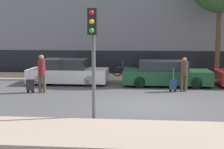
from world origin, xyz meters
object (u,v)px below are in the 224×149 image
parked_car_0 (67,72)px  pedestrian_right (184,72)px  trolley_left (30,85)px  parked_bicycle (126,70)px  traffic_light (93,42)px  parked_car_1 (166,74)px  pedestrian_left (42,71)px  trolley_right (173,84)px

parked_car_0 → pedestrian_right: size_ratio=2.61×
trolley_left → parked_bicycle: (4.22, 5.20, 0.12)m
parked_car_0 → traffic_light: traffic_light is taller
parked_car_1 → pedestrian_right: size_ratio=2.78×
parked_car_0 → traffic_light: bearing=-70.4°
pedestrian_right → traffic_light: size_ratio=0.46×
parked_car_1 → pedestrian_right: (0.75, -1.54, 0.29)m
pedestrian_left → trolley_right: size_ratio=1.54×
parked_car_0 → trolley_right: 5.84m
trolley_right → parked_bicycle: bearing=119.5°
trolley_right → parked_bicycle: 5.01m
parked_car_0 → trolley_left: parked_car_0 is taller
parked_car_0 → pedestrian_left: size_ratio=2.40×
pedestrian_left → pedestrian_right: bearing=-1.9°
pedestrian_left → parked_bicycle: pedestrian_left is taller
pedestrian_right → parked_car_1: bearing=99.0°
pedestrian_left → trolley_right: bearing=-2.7°
parked_car_1 → pedestrian_left: pedestrian_left is taller
parked_car_0 → parked_bicycle: parked_car_0 is taller
pedestrian_left → parked_bicycle: size_ratio=1.01×
parked_car_0 → parked_car_1: 5.32m
traffic_light → pedestrian_right: bearing=56.8°
traffic_light → parked_car_0: bearing=109.6°
trolley_right → parked_bicycle: size_ratio=0.66×
pedestrian_right → trolley_right: 0.79m
parked_car_1 → trolley_right: (0.23, -1.70, -0.27)m
pedestrian_left → trolley_right: 6.23m
traffic_light → trolley_left: bearing=129.8°
parked_car_1 → parked_bicycle: (-2.24, 2.66, -0.15)m
parked_car_1 → pedestrian_right: 1.74m
parked_car_0 → parked_bicycle: (3.07, 2.53, -0.16)m
parked_car_1 → trolley_left: bearing=-158.5°
parked_car_1 → traffic_light: size_ratio=1.29×
parked_car_1 → traffic_light: 7.73m
parked_car_0 → parked_car_1: parked_car_0 is taller
parked_car_0 → traffic_light: 7.75m
parked_car_1 → trolley_left: 6.95m
pedestrian_right → trolley_right: size_ratio=1.41×
pedestrian_left → trolley_left: 0.85m
parked_car_1 → trolley_right: parked_car_1 is taller
trolley_left → traffic_light: 6.14m
pedestrian_left → parked_bicycle: (3.68, 5.11, -0.53)m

